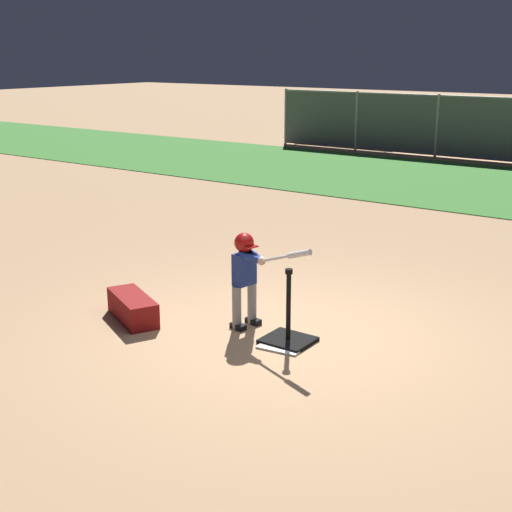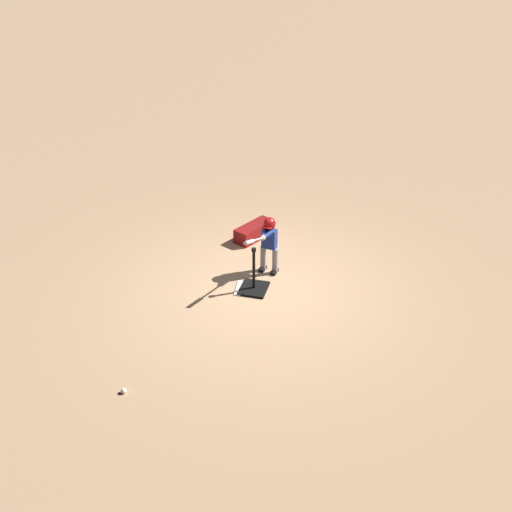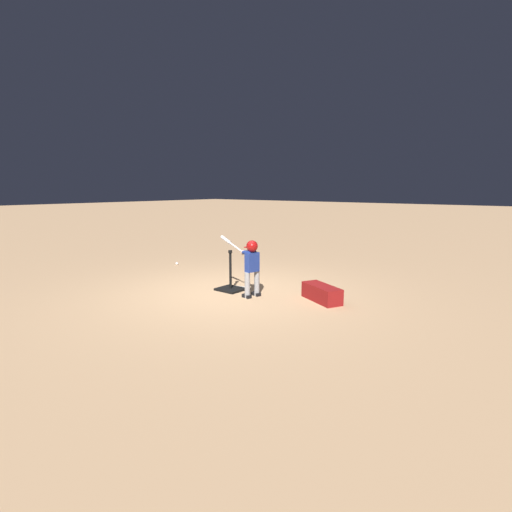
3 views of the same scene
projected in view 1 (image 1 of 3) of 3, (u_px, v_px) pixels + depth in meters
name	position (u px, v px, depth m)	size (l,w,h in m)	color
ground_plane	(290.00, 336.00, 7.45)	(90.00, 90.00, 0.00)	tan
home_plate	(285.00, 344.00, 7.23)	(0.44, 0.44, 0.02)	white
batting_tee	(288.00, 333.00, 7.27)	(0.49, 0.44, 0.79)	black
batter_child	(247.00, 269.00, 7.52)	(1.03, 0.37, 1.05)	gray
bleachers_center	(350.00, 127.00, 22.92)	(3.39, 1.86, 1.04)	gray
equipment_bag	(133.00, 308.00, 7.87)	(0.84, 0.32, 0.28)	maroon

